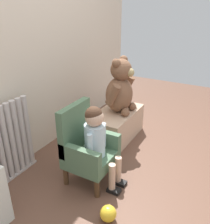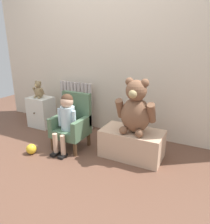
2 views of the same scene
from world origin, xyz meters
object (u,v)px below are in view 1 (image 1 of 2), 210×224
radiator (6,144)px  large_teddy_bear (120,89)px  child_armchair (86,147)px  low_bench (116,125)px  toy_ball (108,214)px  child_figure (97,136)px

radiator → large_teddy_bear: size_ratio=1.16×
child_armchair → large_teddy_bear: 0.83m
child_armchair → low_bench: 0.77m
large_teddy_bear → toy_ball: bearing=-157.3°
radiator → large_teddy_bear: (1.12, -0.50, 0.24)m
toy_ball → child_figure: bearing=40.7°
child_armchair → toy_ball: 0.57m
low_bench → large_teddy_bear: large_teddy_bear is taller
child_armchair → child_figure: child_figure is taller
radiator → child_armchair: 0.67m
child_figure → low_bench: bearing=15.1°
child_figure → low_bench: size_ratio=1.01×
child_figure → low_bench: (0.75, 0.20, -0.29)m
radiator → low_bench: 1.20m
large_teddy_bear → toy_ball: 1.31m
child_armchair → child_figure: bearing=-90.0°
child_figure → low_bench: 0.83m
child_armchair → large_teddy_bear: bearing=5.3°
large_teddy_bear → low_bench: bearing=148.4°
child_armchair → toy_ball: bearing=-130.0°
child_figure → large_teddy_bear: (0.78, 0.18, 0.13)m
child_armchair → low_bench: (0.75, 0.09, -0.15)m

